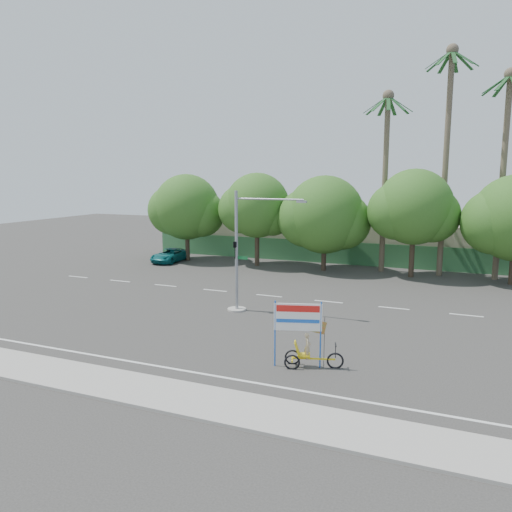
% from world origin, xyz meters
% --- Properties ---
extents(ground, '(120.00, 120.00, 0.00)m').
position_xyz_m(ground, '(0.00, 0.00, 0.00)').
color(ground, '#33302D').
rests_on(ground, ground).
extents(sidewalk_near, '(50.00, 2.40, 0.12)m').
position_xyz_m(sidewalk_near, '(0.00, -7.50, 0.06)').
color(sidewalk_near, gray).
rests_on(sidewalk_near, ground).
extents(fence, '(38.00, 0.08, 2.00)m').
position_xyz_m(fence, '(0.00, 21.50, 1.00)').
color(fence, '#336B3D').
rests_on(fence, ground).
extents(building_left, '(12.00, 8.00, 4.00)m').
position_xyz_m(building_left, '(-10.00, 26.00, 2.00)').
color(building_left, '#B8AB92').
rests_on(building_left, ground).
extents(building_right, '(14.00, 8.00, 3.60)m').
position_xyz_m(building_right, '(8.00, 26.00, 1.80)').
color(building_right, '#B8AB92').
rests_on(building_right, ground).
extents(tree_far_left, '(7.14, 6.00, 7.96)m').
position_xyz_m(tree_far_left, '(-14.05, 18.00, 4.76)').
color(tree_far_left, '#473828').
rests_on(tree_far_left, ground).
extents(tree_left, '(6.66, 5.60, 8.07)m').
position_xyz_m(tree_left, '(-7.05, 18.00, 5.06)').
color(tree_left, '#473828').
rests_on(tree_left, ground).
extents(tree_center, '(7.62, 6.40, 7.85)m').
position_xyz_m(tree_center, '(-1.05, 18.00, 4.47)').
color(tree_center, '#473828').
rests_on(tree_center, ground).
extents(tree_right, '(6.90, 5.80, 8.36)m').
position_xyz_m(tree_right, '(5.95, 18.00, 5.24)').
color(tree_right, '#473828').
rests_on(tree_right, ground).
extents(palm_tall, '(3.73, 3.79, 17.45)m').
position_xyz_m(palm_tall, '(8.00, 19.50, 10.46)').
color(palm_tall, '#70604C').
rests_on(palm_tall, ground).
extents(palm_mid, '(3.73, 3.79, 15.45)m').
position_xyz_m(palm_mid, '(12.00, 19.50, 9.40)').
color(palm_mid, '#70604C').
rests_on(palm_mid, ground).
extents(palm_short, '(3.73, 3.79, 14.45)m').
position_xyz_m(palm_short, '(3.50, 19.50, 8.86)').
color(palm_short, '#70604C').
rests_on(palm_short, ground).
extents(traffic_signal, '(4.72, 1.10, 7.00)m').
position_xyz_m(traffic_signal, '(-2.20, 3.98, 2.92)').
color(traffic_signal, gray).
rests_on(traffic_signal, ground).
extents(trike_billboard, '(2.79, 1.15, 2.85)m').
position_xyz_m(trike_billboard, '(3.76, -2.92, 1.15)').
color(trike_billboard, black).
rests_on(trike_billboard, ground).
extents(pickup_truck, '(2.10, 4.44, 1.22)m').
position_xyz_m(pickup_truck, '(-15.04, 16.57, 0.61)').
color(pickup_truck, '#0E6466').
rests_on(pickup_truck, ground).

